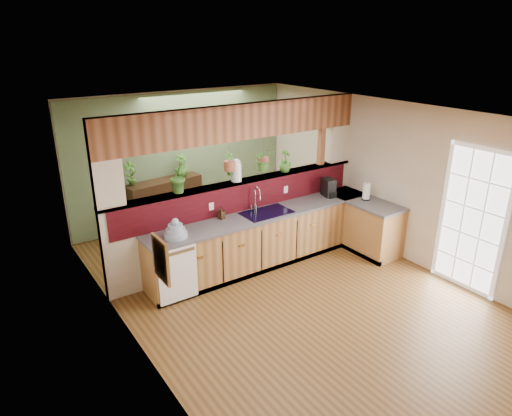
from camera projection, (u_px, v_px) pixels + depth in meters
ground at (290, 292)px, 6.77m from camera, size 4.60×7.00×0.01m
ceiling at (296, 116)px, 5.84m from camera, size 4.60×7.00×0.01m
wall_back at (183, 158)px, 9.01m from camera, size 4.60×0.02×2.60m
wall_left at (132, 253)px, 5.10m from camera, size 0.02×7.00×2.60m
wall_right at (402, 182)px, 7.51m from camera, size 0.02×7.00×2.60m
pass_through_partition at (242, 192)px, 7.40m from camera, size 4.60×0.21×2.60m
pass_through_ledge at (241, 181)px, 7.33m from camera, size 4.60×0.21×0.04m
header_beam at (240, 122)px, 6.98m from camera, size 4.60×0.15×0.55m
sage_backwall at (183, 158)px, 9.00m from camera, size 4.55×0.02×2.55m
countertop at (298, 232)px, 7.72m from camera, size 4.14×1.52×0.90m
dishwasher at (178, 275)px, 6.35m from camera, size 0.58×0.03×0.82m
navy_sink at (267, 217)px, 7.36m from camera, size 0.82×0.50×0.18m
french_door at (472, 222)px, 6.58m from camera, size 0.06×1.02×2.16m
framed_print at (161, 260)px, 4.41m from camera, size 0.04×0.35×0.45m
faucet at (256, 198)px, 7.33m from camera, size 0.18×0.18×0.42m
dish_stack at (176, 231)px, 6.41m from camera, size 0.33×0.33×0.29m
soap_dispenser at (221, 213)px, 7.05m from camera, size 0.11×0.11×0.19m
coffee_maker at (329, 188)px, 8.02m from camera, size 0.17×0.29×0.32m
paper_towel at (366, 192)px, 7.85m from camera, size 0.15×0.15×0.32m
glass_jar at (236, 170)px, 7.21m from camera, size 0.16×0.16×0.37m
ledge_plant_left at (179, 176)px, 6.67m from camera, size 0.30×0.26×0.50m
ledge_plant_right at (285, 161)px, 7.72m from camera, size 0.29×0.29×0.38m
hanging_plant_a at (229, 156)px, 7.06m from camera, size 0.24×0.20×0.50m
hanging_plant_b at (264, 150)px, 7.40m from camera, size 0.35×0.31×0.49m
shelving_console at (165, 204)px, 8.82m from camera, size 1.53×0.59×0.99m
shelf_plant_a at (130, 174)px, 8.24m from camera, size 0.27×0.21×0.46m
shelf_plant_b at (181, 166)px, 8.76m from camera, size 0.31×0.31×0.44m
floor_plant at (235, 218)px, 8.61m from camera, size 0.78×0.73×0.69m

